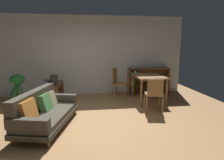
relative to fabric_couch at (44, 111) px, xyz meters
name	(u,v)px	position (x,y,z in m)	size (l,w,h in m)	color
ground_plane	(87,125)	(0.89, -0.06, -0.34)	(8.16, 8.16, 0.00)	#A87A4C
back_wall_panel	(87,56)	(0.89, 2.64, 1.01)	(6.80, 0.10, 2.70)	silver
fabric_couch	(44,111)	(0.00, 0.00, 0.00)	(1.13, 1.84, 0.77)	olive
media_console	(54,93)	(-0.11, 1.79, -0.07)	(0.41, 1.03, 0.57)	brown
open_laptop	(53,81)	(-0.19, 2.02, 0.24)	(0.46, 0.37, 0.06)	#333338
desk_speaker	(54,80)	(-0.05, 1.51, 0.37)	(0.20, 0.20, 0.29)	#2D2823
potted_floor_plant	(18,87)	(-1.06, 1.57, 0.20)	(0.45, 0.44, 0.90)	#9E9389
dining_table	(149,78)	(2.76, 1.52, 0.36)	(0.84, 1.10, 0.79)	olive
dining_chair_near	(118,82)	(1.89, 1.98, 0.19)	(0.58, 0.56, 0.98)	olive
dining_chair_far	(154,93)	(2.59, 0.53, 0.16)	(0.50, 0.47, 0.88)	olive
bookshelf	(146,80)	(2.99, 2.46, 0.13)	(1.48, 0.32, 0.91)	brown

